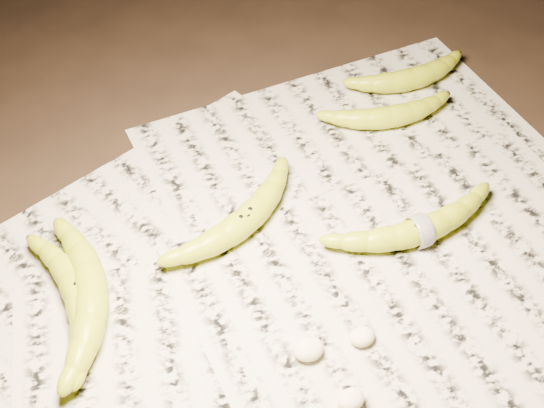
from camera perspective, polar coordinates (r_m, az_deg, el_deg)
name	(u,v)px	position (r m, az deg, el deg)	size (l,w,h in m)	color
ground	(303,246)	(0.97, 2.32, -3.18)	(3.00, 3.00, 0.00)	black
newspaper_patch	(302,266)	(0.95, 2.27, -4.72)	(0.90, 0.70, 0.01)	#BBB6A0
banana_left_a	(78,296)	(0.92, -14.42, -6.75)	(0.20, 0.06, 0.04)	#B4C318
banana_left_b	(90,293)	(0.92, -13.52, -6.52)	(0.21, 0.07, 0.04)	#B4C318
banana_center	(244,219)	(0.97, -2.09, -1.15)	(0.20, 0.06, 0.04)	#B4C318
banana_taped	(420,229)	(0.98, 11.10, -1.86)	(0.21, 0.06, 0.04)	#B4C318
banana_upper_a	(390,115)	(1.13, 8.85, 6.65)	(0.17, 0.05, 0.03)	#B4C318
banana_upper_b	(412,77)	(1.21, 10.48, 9.41)	(0.17, 0.06, 0.04)	#B4C318
measuring_tape	(420,229)	(0.98, 11.10, -1.86)	(0.05, 0.05, 0.00)	white
flesh_chunk_a	(309,347)	(0.86, 2.78, -10.72)	(0.04, 0.03, 0.02)	#FFF1C5
flesh_chunk_b	(351,397)	(0.84, 5.97, -14.29)	(0.03, 0.03, 0.02)	#FFF1C5
flesh_chunk_c	(362,335)	(0.88, 6.83, -9.74)	(0.03, 0.03, 0.02)	#FFF1C5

